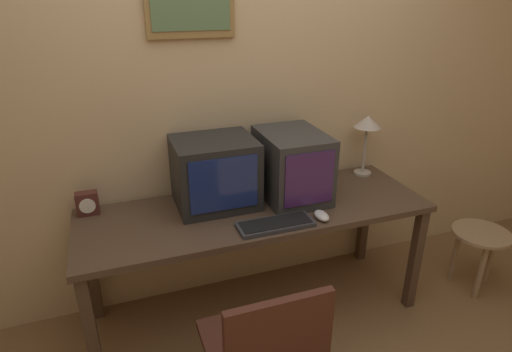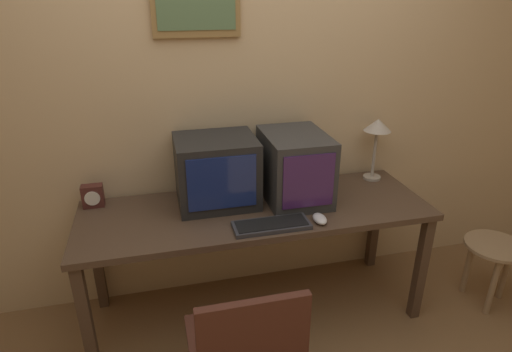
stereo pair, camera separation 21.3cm
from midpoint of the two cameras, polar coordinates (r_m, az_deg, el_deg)
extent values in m
cube|color=#D1B284|center=(2.55, -5.31, 10.99)|extent=(8.00, 0.05, 2.60)
cube|color=#4C3828|center=(2.42, -2.52, -4.69)|extent=(1.96, 0.66, 0.04)
cube|color=#4C3828|center=(2.34, -23.69, -18.96)|extent=(0.06, 0.06, 0.69)
cube|color=#4C3828|center=(2.79, 18.40, -10.55)|extent=(0.06, 0.06, 0.69)
cube|color=#4C3828|center=(2.79, -23.23, -11.38)|extent=(0.06, 0.06, 0.69)
cube|color=#4C3828|center=(3.17, 12.38, -5.42)|extent=(0.06, 0.06, 0.69)
cube|color=black|center=(2.40, -8.05, 0.43)|extent=(0.45, 0.38, 0.38)
cube|color=navy|center=(2.23, -7.01, -1.23)|extent=(0.37, 0.01, 0.29)
cube|color=#333333|center=(2.47, 2.35, 1.39)|extent=(0.35, 0.45, 0.39)
cube|color=#3D1E56|center=(2.27, 4.51, -0.51)|extent=(0.28, 0.01, 0.30)
cube|color=#333338|center=(2.22, -0.14, -6.54)|extent=(0.40, 0.15, 0.02)
cube|color=black|center=(2.22, -0.14, -6.25)|extent=(0.37, 0.12, 0.00)
ellipsoid|color=silver|center=(2.30, 6.13, -5.33)|extent=(0.07, 0.11, 0.04)
cube|color=#4C231E|center=(2.53, -23.84, -3.41)|extent=(0.12, 0.06, 0.13)
cylinder|color=white|center=(2.50, -23.87, -3.75)|extent=(0.08, 0.00, 0.08)
cylinder|color=#B2A899|center=(2.91, 11.98, 0.38)|extent=(0.11, 0.11, 0.02)
cylinder|color=#B2A899|center=(2.85, 12.26, 3.48)|extent=(0.02, 0.02, 0.32)
cone|color=#B2A899|center=(2.79, 12.58, 7.07)|extent=(0.17, 0.17, 0.08)
cube|color=#472319|center=(1.99, -2.84, -21.86)|extent=(0.46, 0.46, 0.04)
cube|color=#472319|center=(1.69, -0.73, -21.53)|extent=(0.42, 0.04, 0.39)
cylinder|color=#9E7F5B|center=(3.08, 26.17, -6.93)|extent=(0.36, 0.36, 0.02)
cylinder|color=#9E7F5B|center=(3.27, 27.11, -9.67)|extent=(0.04, 0.04, 0.40)
cylinder|color=#9E7F5B|center=(3.21, 23.31, -9.56)|extent=(0.04, 0.04, 0.40)
cylinder|color=#9E7F5B|center=(3.08, 26.03, -11.52)|extent=(0.04, 0.04, 0.40)
camera|label=1|loc=(0.11, -92.62, -1.14)|focal=30.00mm
camera|label=2|loc=(0.11, 87.38, 1.14)|focal=30.00mm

